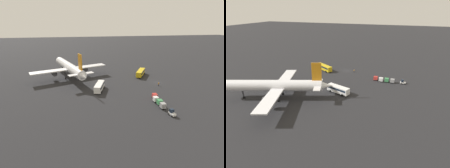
% 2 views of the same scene
% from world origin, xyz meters
% --- Properties ---
extents(ground_plane, '(600.00, 600.00, 0.00)m').
position_xyz_m(ground_plane, '(0.00, 0.00, 0.00)').
color(ground_plane, '#232326').
extents(airplane, '(43.99, 38.31, 14.98)m').
position_xyz_m(airplane, '(16.30, 41.65, 5.63)').
color(airplane, silver).
rests_on(airplane, ground).
extents(shuttle_bus_near, '(11.43, 8.41, 3.12)m').
position_xyz_m(shuttle_bus_near, '(12.40, 3.65, 1.88)').
color(shuttle_bus_near, gold).
rests_on(shuttle_bus_near, ground).
extents(shuttle_bus_far, '(10.63, 5.85, 3.10)m').
position_xyz_m(shuttle_bus_far, '(-5.13, 28.84, 1.87)').
color(shuttle_bus_far, white).
rests_on(shuttle_bus_far, ground).
extents(baggage_tug, '(2.56, 1.93, 2.10)m').
position_xyz_m(baggage_tug, '(-31.20, 9.28, 0.94)').
color(baggage_tug, white).
rests_on(baggage_tug, ground).
extents(worker_person, '(0.38, 0.38, 1.74)m').
position_xyz_m(worker_person, '(-4.93, 1.27, 0.87)').
color(worker_person, '#1E1E2D').
rests_on(worker_person, ground).
extents(cargo_cart_grey, '(2.05, 1.75, 2.06)m').
position_xyz_m(cargo_cart_grey, '(-26.38, 9.98, 1.19)').
color(cargo_cart_grey, '#38383D').
rests_on(cargo_cart_grey, ground).
extents(cargo_cart_green, '(2.05, 1.75, 2.06)m').
position_xyz_m(cargo_cart_green, '(-23.66, 9.80, 1.19)').
color(cargo_cart_green, '#38383D').
rests_on(cargo_cart_green, ground).
extents(cargo_cart_white, '(2.05, 1.75, 2.06)m').
position_xyz_m(cargo_cart_white, '(-20.94, 10.09, 1.19)').
color(cargo_cart_white, '#38383D').
rests_on(cargo_cart_white, ground).
extents(cargo_cart_red, '(2.05, 1.75, 2.06)m').
position_xyz_m(cargo_cart_red, '(-18.21, 9.23, 1.19)').
color(cargo_cart_red, '#38383D').
rests_on(cargo_cart_red, ground).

